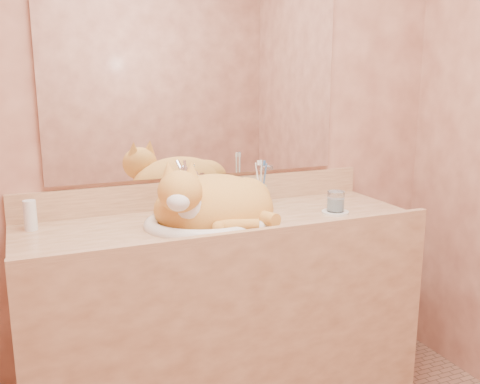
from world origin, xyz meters
name	(u,v)px	position (x,y,z in m)	size (l,w,h in m)	color
wall_back	(198,116)	(0.00, 1.00, 1.25)	(2.40, 0.02, 2.50)	#935543
vanity_counter	(222,318)	(0.00, 0.72, 0.42)	(1.60, 0.55, 0.85)	#956543
mirror	(199,83)	(0.00, 0.99, 1.39)	(1.30, 0.02, 0.80)	white
sink_basin	(211,203)	(-0.05, 0.70, 0.93)	(0.52, 0.43, 0.16)	white
faucet	(195,190)	(-0.05, 0.91, 0.94)	(0.05, 0.13, 0.19)	white
cat	(211,201)	(-0.05, 0.71, 0.94)	(0.48, 0.40, 0.26)	orange
soap_dispenser	(258,184)	(0.23, 0.89, 0.95)	(0.09, 0.09, 0.20)	#7FCB9F
toothbrush_cup	(261,197)	(0.23, 0.85, 0.90)	(0.11, 0.11, 0.10)	#7FCB9F
toothbrushes	(261,180)	(0.23, 0.85, 0.98)	(0.04, 0.04, 0.21)	white
saucer	(335,212)	(0.48, 0.64, 0.85)	(0.11, 0.11, 0.01)	white
water_glass	(336,201)	(0.48, 0.64, 0.90)	(0.07, 0.07, 0.09)	silver
lotion_bottle	(30,215)	(-0.71, 0.88, 0.91)	(0.05, 0.05, 0.11)	white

